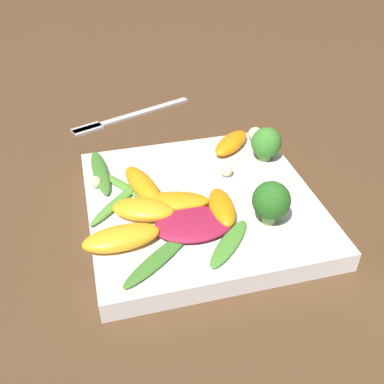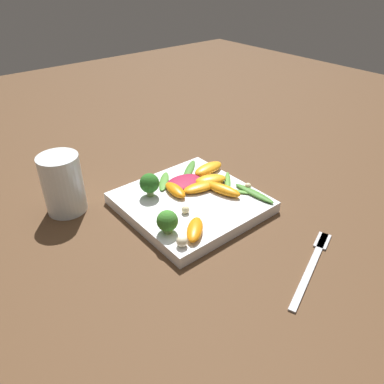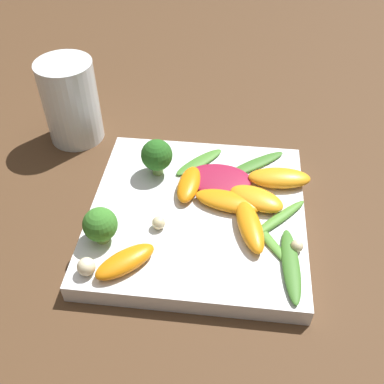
% 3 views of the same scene
% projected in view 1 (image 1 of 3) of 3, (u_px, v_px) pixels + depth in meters
% --- Properties ---
extents(ground_plane, '(2.40, 2.40, 0.00)m').
position_uv_depth(ground_plane, '(201.00, 213.00, 0.50)').
color(ground_plane, '#4C331E').
extents(plate, '(0.24, 0.24, 0.02)m').
position_uv_depth(plate, '(201.00, 205.00, 0.49)').
color(plate, white).
rests_on(plate, ground_plane).
extents(fork, '(0.19, 0.08, 0.01)m').
position_uv_depth(fork, '(120.00, 118.00, 0.67)').
color(fork, '#B2B2B7').
rests_on(fork, ground_plane).
extents(radicchio_leaf_0, '(0.08, 0.06, 0.01)m').
position_uv_depth(radicchio_leaf_0, '(194.00, 224.00, 0.44)').
color(radicchio_leaf_0, maroon).
rests_on(radicchio_leaf_0, plate).
extents(orange_segment_0, '(0.08, 0.05, 0.01)m').
position_uv_depth(orange_segment_0, '(172.00, 202.00, 0.47)').
color(orange_segment_0, orange).
rests_on(orange_segment_0, plate).
extents(orange_segment_1, '(0.08, 0.04, 0.02)m').
position_uv_depth(orange_segment_1, '(121.00, 238.00, 0.42)').
color(orange_segment_1, orange).
rests_on(orange_segment_1, plate).
extents(orange_segment_2, '(0.07, 0.06, 0.02)m').
position_uv_depth(orange_segment_2, '(231.00, 143.00, 0.56)').
color(orange_segment_2, orange).
rests_on(orange_segment_2, plate).
extents(orange_segment_3, '(0.04, 0.08, 0.02)m').
position_uv_depth(orange_segment_3, '(143.00, 185.00, 0.49)').
color(orange_segment_3, orange).
rests_on(orange_segment_3, plate).
extents(orange_segment_4, '(0.03, 0.06, 0.02)m').
position_uv_depth(orange_segment_4, '(222.00, 207.00, 0.46)').
color(orange_segment_4, orange).
rests_on(orange_segment_4, plate).
extents(orange_segment_5, '(0.07, 0.06, 0.02)m').
position_uv_depth(orange_segment_5, '(143.00, 209.00, 0.45)').
color(orange_segment_5, orange).
rests_on(orange_segment_5, plate).
extents(broccoli_floret_0, '(0.04, 0.04, 0.04)m').
position_uv_depth(broccoli_floret_0, '(266.00, 143.00, 0.53)').
color(broccoli_floret_0, '#7A9E51').
rests_on(broccoli_floret_0, plate).
extents(broccoli_floret_1, '(0.04, 0.04, 0.05)m').
position_uv_depth(broccoli_floret_1, '(271.00, 201.00, 0.44)').
color(broccoli_floret_1, '#84AD5B').
rests_on(broccoli_floret_1, plate).
extents(arugula_sprig_0, '(0.05, 0.07, 0.00)m').
position_uv_depth(arugula_sprig_0, '(122.00, 185.00, 0.50)').
color(arugula_sprig_0, '#518E33').
rests_on(arugula_sprig_0, plate).
extents(arugula_sprig_1, '(0.06, 0.07, 0.01)m').
position_uv_depth(arugula_sprig_1, '(229.00, 243.00, 0.42)').
color(arugula_sprig_1, '#47842D').
rests_on(arugula_sprig_1, plate).
extents(arugula_sprig_2, '(0.07, 0.07, 0.01)m').
position_uv_depth(arugula_sprig_2, '(116.00, 203.00, 0.47)').
color(arugula_sprig_2, '#518E33').
rests_on(arugula_sprig_2, plate).
extents(arugula_sprig_3, '(0.08, 0.07, 0.01)m').
position_uv_depth(arugula_sprig_3, '(158.00, 259.00, 0.41)').
color(arugula_sprig_3, '#3D7528').
rests_on(arugula_sprig_3, plate).
extents(arugula_sprig_4, '(0.02, 0.09, 0.01)m').
position_uv_depth(arugula_sprig_4, '(100.00, 172.00, 0.52)').
color(arugula_sprig_4, '#3D7528').
rests_on(arugula_sprig_4, plate).
extents(macadamia_nut_0, '(0.01, 0.01, 0.01)m').
position_uv_depth(macadamia_nut_0, '(226.00, 170.00, 0.51)').
color(macadamia_nut_0, beige).
rests_on(macadamia_nut_0, plate).
extents(macadamia_nut_1, '(0.01, 0.01, 0.01)m').
position_uv_depth(macadamia_nut_1, '(96.00, 182.00, 0.50)').
color(macadamia_nut_1, beige).
rests_on(macadamia_nut_1, plate).
extents(macadamia_nut_2, '(0.02, 0.02, 0.02)m').
position_uv_depth(macadamia_nut_2, '(255.00, 134.00, 0.58)').
color(macadamia_nut_2, beige).
rests_on(macadamia_nut_2, plate).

